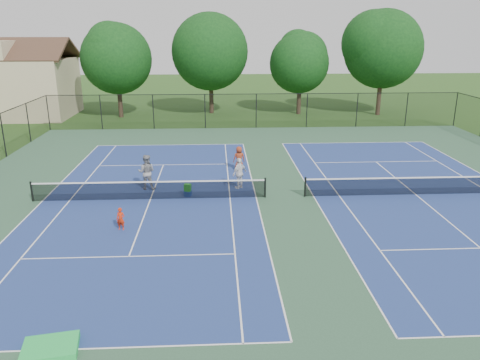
{
  "coord_description": "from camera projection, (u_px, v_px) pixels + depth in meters",
  "views": [
    {
      "loc": [
        -3.54,
        -22.88,
        8.4
      ],
      "look_at": [
        -2.41,
        -1.0,
        1.3
      ],
      "focal_mm": 35.0,
      "sensor_mm": 36.0,
      "label": 1
    }
  ],
  "objects": [
    {
      "name": "tree_back_c",
      "position": [
        300.0,
        59.0,
        46.81
      ],
      "size": [
        6.0,
        6.0,
        8.4
      ],
      "color": "#2D2116",
      "rests_on": "ground"
    },
    {
      "name": "bystander_c",
      "position": [
        239.0,
        158.0,
        28.98
      ],
      "size": [
        0.82,
        0.63,
        1.5
      ],
      "primitive_type": "imported",
      "rotation": [
        0.0,
        0.0,
        3.37
      ],
      "color": "maroon",
      "rests_on": "ground"
    },
    {
      "name": "clapboard_house",
      "position": [
        19.0,
        85.0,
        46.17
      ],
      "size": [
        10.8,
        8.1,
        7.65
      ],
      "color": "tan",
      "rests_on": "ground"
    },
    {
      "name": "ball_hopper",
      "position": [
        188.0,
        188.0,
        24.49
      ],
      "size": [
        0.39,
        0.35,
        0.37
      ],
      "primitive_type": "cube",
      "rotation": [
        0.0,
        0.0,
        -0.24
      ],
      "color": "green",
      "rests_on": "ball_crate"
    },
    {
      "name": "court_pad",
      "position": [
        285.0,
        197.0,
        24.5
      ],
      "size": [
        36.0,
        36.0,
        0.01
      ],
      "primitive_type": "cube",
      "color": "#2C4F37",
      "rests_on": "ground"
    },
    {
      "name": "ground",
      "position": [
        285.0,
        197.0,
        24.5
      ],
      "size": [
        140.0,
        140.0,
        0.0
      ],
      "primitive_type": "plane",
      "color": "#234716",
      "rests_on": "ground"
    },
    {
      "name": "tree_back_d",
      "position": [
        384.0,
        46.0,
        45.84
      ],
      "size": [
        7.8,
        7.8,
        10.37
      ],
      "color": "#2D2116",
      "rests_on": "ground"
    },
    {
      "name": "tree_back_a",
      "position": [
        116.0,
        55.0,
        44.81
      ],
      "size": [
        6.8,
        6.8,
        9.15
      ],
      "color": "#2D2116",
      "rests_on": "ground"
    },
    {
      "name": "tennis_court_right",
      "position": [
        416.0,
        193.0,
        24.81
      ],
      "size": [
        12.0,
        23.83,
        1.07
      ],
      "color": "navy",
      "rests_on": "ground"
    },
    {
      "name": "perimeter_fence",
      "position": [
        286.0,
        168.0,
        24.01
      ],
      "size": [
        36.08,
        36.08,
        3.02
      ],
      "color": "black",
      "rests_on": "ground"
    },
    {
      "name": "tennis_court_left",
      "position": [
        150.0,
        198.0,
        24.13
      ],
      "size": [
        12.0,
        23.83,
        1.07
      ],
      "color": "navy",
      "rests_on": "ground"
    },
    {
      "name": "instructor",
      "position": [
        146.0,
        172.0,
        25.42
      ],
      "size": [
        0.99,
        0.8,
        1.95
      ],
      "primitive_type": "imported",
      "rotation": [
        0.0,
        0.0,
        3.07
      ],
      "color": "gray",
      "rests_on": "ground"
    },
    {
      "name": "tree_back_b",
      "position": [
        210.0,
        48.0,
        46.97
      ],
      "size": [
        7.6,
        7.6,
        10.03
      ],
      "color": "#2D2116",
      "rests_on": "ground"
    },
    {
      "name": "bystander_a",
      "position": [
        239.0,
        173.0,
        25.59
      ],
      "size": [
        1.02,
        1.01,
        1.73
      ],
      "primitive_type": "imported",
      "rotation": [
        0.0,
        0.0,
        3.92
      ],
      "color": "white",
      "rests_on": "ground"
    },
    {
      "name": "green_tarp",
      "position": [
        50.0,
        348.0,
        12.74
      ],
      "size": [
        1.63,
        1.34,
        0.19
      ],
      "primitive_type": "cube",
      "rotation": [
        0.0,
        0.0,
        0.18
      ],
      "color": "green",
      "rests_on": "ground"
    },
    {
      "name": "child_player",
      "position": [
        121.0,
        219.0,
        20.35
      ],
      "size": [
        0.41,
        0.3,
        1.02
      ],
      "primitive_type": "imported",
      "rotation": [
        0.0,
        0.0,
        -0.16
      ],
      "color": "red",
      "rests_on": "ground"
    },
    {
      "name": "ball_crate",
      "position": [
        188.0,
        193.0,
        24.59
      ],
      "size": [
        0.43,
        0.38,
        0.29
      ],
      "primitive_type": "cube",
      "rotation": [
        0.0,
        0.0,
        -0.3
      ],
      "color": "#153C95",
      "rests_on": "ground"
    }
  ]
}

